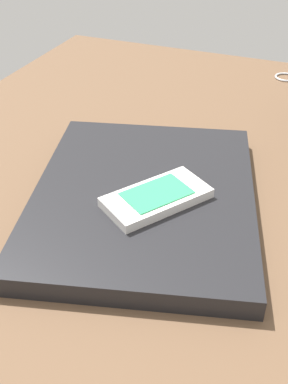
# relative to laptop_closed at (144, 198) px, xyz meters

# --- Properties ---
(desk_surface) EXTENTS (1.20, 0.80, 0.03)m
(desk_surface) POSITION_rel_laptop_closed_xyz_m (-0.06, -0.02, -0.03)
(desk_surface) COLOR brown
(desk_surface) RESTS_ON ground
(laptop_closed) EXTENTS (0.37, 0.32, 0.02)m
(laptop_closed) POSITION_rel_laptop_closed_xyz_m (0.00, 0.00, 0.00)
(laptop_closed) COLOR black
(laptop_closed) RESTS_ON desk_surface
(cell_phone_on_laptop) EXTENTS (0.13, 0.11, 0.01)m
(cell_phone_on_laptop) POSITION_rel_laptop_closed_xyz_m (-0.02, -0.02, 0.02)
(cell_phone_on_laptop) COLOR silver
(cell_phone_on_laptop) RESTS_ON laptop_closed
(key_ring) EXTENTS (0.04, 0.04, 0.00)m
(key_ring) POSITION_rel_laptop_closed_xyz_m (0.46, -0.10, -0.01)
(key_ring) COLOR silver
(key_ring) RESTS_ON desk_surface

